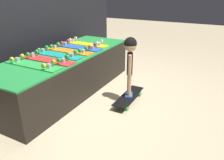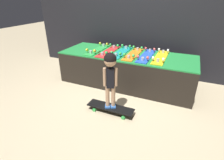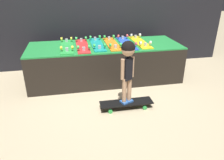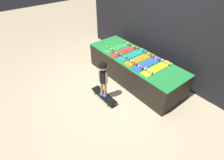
% 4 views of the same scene
% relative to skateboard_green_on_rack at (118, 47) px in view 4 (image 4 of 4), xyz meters
% --- Properties ---
extents(ground_plane, '(16.00, 16.00, 0.00)m').
position_rel_skateboard_green_on_rack_xyz_m(ground_plane, '(0.60, -0.58, -0.61)').
color(ground_plane, beige).
extents(back_wall, '(4.98, 0.10, 2.66)m').
position_rel_skateboard_green_on_rack_xyz_m(back_wall, '(0.60, 0.72, 0.72)').
color(back_wall, black).
rests_on(back_wall, ground_plane).
extents(display_rack, '(2.42, 0.86, 0.59)m').
position_rel_skateboard_green_on_rack_xyz_m(display_rack, '(0.60, -0.00, -0.31)').
color(display_rack, black).
rests_on(display_rack, ground_plane).
extents(skateboard_green_on_rack, '(0.19, 0.79, 0.09)m').
position_rel_skateboard_green_on_rack_xyz_m(skateboard_green_on_rack, '(0.00, 0.00, 0.00)').
color(skateboard_green_on_rack, green).
rests_on(skateboard_green_on_rack, display_rack).
extents(skateboard_red_on_rack, '(0.19, 0.79, 0.09)m').
position_rel_skateboard_green_on_rack_xyz_m(skateboard_red_on_rack, '(0.24, -0.02, 0.00)').
color(skateboard_red_on_rack, red).
rests_on(skateboard_red_on_rack, display_rack).
extents(skateboard_teal_on_rack, '(0.19, 0.79, 0.09)m').
position_rel_skateboard_green_on_rack_xyz_m(skateboard_teal_on_rack, '(0.48, 0.03, 0.00)').
color(skateboard_teal_on_rack, teal).
rests_on(skateboard_teal_on_rack, display_rack).
extents(skateboard_orange_on_rack, '(0.19, 0.79, 0.09)m').
position_rel_skateboard_green_on_rack_xyz_m(skateboard_orange_on_rack, '(0.72, 0.01, 0.00)').
color(skateboard_orange_on_rack, orange).
rests_on(skateboard_orange_on_rack, display_rack).
extents(skateboard_blue_on_rack, '(0.19, 0.79, 0.09)m').
position_rel_skateboard_green_on_rack_xyz_m(skateboard_blue_on_rack, '(0.95, 0.01, 0.00)').
color(skateboard_blue_on_rack, blue).
rests_on(skateboard_blue_on_rack, display_rack).
extents(skateboard_yellow_on_rack, '(0.19, 0.79, 0.09)m').
position_rel_skateboard_green_on_rack_xyz_m(skateboard_yellow_on_rack, '(1.19, 0.03, 0.00)').
color(skateboard_yellow_on_rack, yellow).
rests_on(skateboard_yellow_on_rack, display_rack).
extents(skateboard_on_floor, '(0.69, 0.19, 0.09)m').
position_rel_skateboard_green_on_rack_xyz_m(skateboard_on_floor, '(0.71, -0.98, -0.53)').
color(skateboard_on_floor, black).
rests_on(skateboard_on_floor, ground_plane).
extents(child, '(0.18, 0.16, 0.81)m').
position_rel_skateboard_green_on_rack_xyz_m(child, '(0.71, -0.98, 0.05)').
color(child, '#3870C6').
rests_on(child, skateboard_on_floor).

